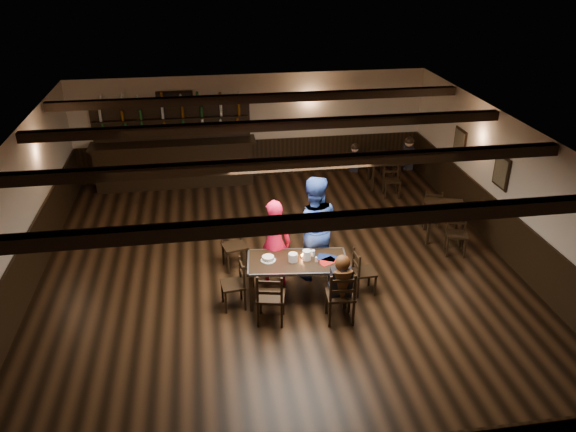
{
  "coord_description": "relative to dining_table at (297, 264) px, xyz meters",
  "views": [
    {
      "loc": [
        -1.25,
        -8.95,
        5.69
      ],
      "look_at": [
        0.19,
        0.2,
        1.11
      ],
      "focal_mm": 35.0,
      "sensor_mm": 36.0,
      "label": 1
    }
  ],
  "objects": [
    {
      "name": "ground",
      "position": [
        -0.19,
        0.81,
        -0.68
      ],
      "size": [
        10.0,
        10.0,
        0.0
      ],
      "primitive_type": "plane",
      "color": "black",
      "rests_on": "ground"
    },
    {
      "name": "room_shell",
      "position": [
        -0.18,
        0.85,
        1.06
      ],
      "size": [
        9.02,
        10.02,
        2.71
      ],
      "color": "beige",
      "rests_on": "ground"
    },
    {
      "name": "dining_table",
      "position": [
        0.0,
        0.0,
        0.0
      ],
      "size": [
        1.8,
        1.04,
        0.75
      ],
      "color": "black",
      "rests_on": "ground"
    },
    {
      "name": "chair_near_left",
      "position": [
        -0.56,
        -0.69,
        -0.12
      ],
      "size": [
        0.53,
        0.51,
        0.96
      ],
      "color": "black",
      "rests_on": "ground"
    },
    {
      "name": "chair_near_right",
      "position": [
        0.58,
        -0.83,
        -0.12
      ],
      "size": [
        0.48,
        0.46,
        0.97
      ],
      "color": "black",
      "rests_on": "ground"
    },
    {
      "name": "chair_end_left",
      "position": [
        -1.05,
        -0.08,
        -0.17
      ],
      "size": [
        0.43,
        0.45,
        0.87
      ],
      "color": "black",
      "rests_on": "ground"
    },
    {
      "name": "chair_end_right",
      "position": [
        1.13,
        -0.01,
        -0.19
      ],
      "size": [
        0.39,
        0.41,
        0.84
      ],
      "color": "black",
      "rests_on": "ground"
    },
    {
      "name": "chair_far_pushed",
      "position": [
        -1.02,
        1.27,
        -0.14
      ],
      "size": [
        0.51,
        0.5,
        0.92
      ],
      "color": "black",
      "rests_on": "ground"
    },
    {
      "name": "woman_pink",
      "position": [
        -0.33,
        0.52,
        0.16
      ],
      "size": [
        0.68,
        0.51,
        1.68
      ],
      "primitive_type": "imported",
      "rotation": [
        0.0,
        0.0,
        2.95
      ],
      "color": "#F5193F",
      "rests_on": "ground"
    },
    {
      "name": "man_blue",
      "position": [
        0.4,
        0.68,
        0.32
      ],
      "size": [
        1.04,
        0.85,
        2.0
      ],
      "primitive_type": "imported",
      "rotation": [
        0.0,
        0.0,
        3.04
      ],
      "color": "navy",
      "rests_on": "ground"
    },
    {
      "name": "seated_person",
      "position": [
        0.58,
        -0.77,
        0.14
      ],
      "size": [
        0.33,
        0.5,
        0.81
      ],
      "color": "black",
      "rests_on": "ground"
    },
    {
      "name": "cake",
      "position": [
        -0.49,
        0.08,
        0.11
      ],
      "size": [
        0.26,
        0.26,
        0.08
      ],
      "color": "white",
      "rests_on": "dining_table"
    },
    {
      "name": "plate_stack_a",
      "position": [
        -0.08,
        -0.01,
        0.14
      ],
      "size": [
        0.16,
        0.16,
        0.15
      ],
      "primitive_type": "cylinder",
      "color": "white",
      "rests_on": "dining_table"
    },
    {
      "name": "plate_stack_b",
      "position": [
        0.16,
        0.02,
        0.16
      ],
      "size": [
        0.14,
        0.14,
        0.17
      ],
      "primitive_type": "cylinder",
      "color": "white",
      "rests_on": "dining_table"
    },
    {
      "name": "tea_light",
      "position": [
        0.09,
        0.09,
        0.09
      ],
      "size": [
        0.05,
        0.05,
        0.06
      ],
      "color": "#A5A8AD",
      "rests_on": "dining_table"
    },
    {
      "name": "salt_shaker",
      "position": [
        0.31,
        -0.09,
        0.12
      ],
      "size": [
        0.04,
        0.04,
        0.09
      ],
      "primitive_type": "cylinder",
      "color": "silver",
      "rests_on": "dining_table"
    },
    {
      "name": "pepper_shaker",
      "position": [
        0.34,
        -0.16,
        0.11
      ],
      "size": [
        0.03,
        0.03,
        0.08
      ],
      "primitive_type": "cylinder",
      "color": "#A5A8AD",
      "rests_on": "dining_table"
    },
    {
      "name": "drink_glass",
      "position": [
        0.3,
        0.12,
        0.13
      ],
      "size": [
        0.07,
        0.07,
        0.11
      ],
      "primitive_type": "cylinder",
      "color": "silver",
      "rests_on": "dining_table"
    },
    {
      "name": "menu_red",
      "position": [
        0.5,
        -0.11,
        0.07
      ],
      "size": [
        0.38,
        0.34,
        0.0
      ],
      "primitive_type": "cube",
      "rotation": [
        0.0,
        0.0,
        0.44
      ],
      "color": "maroon",
      "rests_on": "dining_table"
    },
    {
      "name": "menu_blue",
      "position": [
        0.51,
        0.02,
        0.07
      ],
      "size": [
        0.39,
        0.35,
        0.0
      ],
      "primitive_type": "cube",
      "rotation": [
        0.0,
        0.0,
        -0.49
      ],
      "color": "#0D1A43",
      "rests_on": "dining_table"
    },
    {
      "name": "bar_counter",
      "position": [
        -2.2,
        5.53,
        0.04
      ],
      "size": [
        4.09,
        0.7,
        2.2
      ],
      "color": "black",
      "rests_on": "ground"
    },
    {
      "name": "back_table_a",
      "position": [
        3.39,
        1.68,
        -0.03
      ],
      "size": [
        1.0,
        1.0,
        0.75
      ],
      "color": "black",
      "rests_on": "ground"
    },
    {
      "name": "back_table_b",
      "position": [
        3.01,
        4.57,
        -0.03
      ],
      "size": [
        0.89,
        0.89,
        0.75
      ],
      "color": "black",
      "rests_on": "ground"
    },
    {
      "name": "bg_patron_left",
      "position": [
        2.24,
        4.64,
        0.13
      ],
      "size": [
        0.29,
        0.38,
        0.69
      ],
      "color": "black",
      "rests_on": "ground"
    },
    {
      "name": "bg_patron_right",
      "position": [
        3.62,
        4.58,
        0.19
      ],
      "size": [
        0.33,
        0.44,
        0.81
      ],
      "color": "black",
      "rests_on": "ground"
    }
  ]
}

